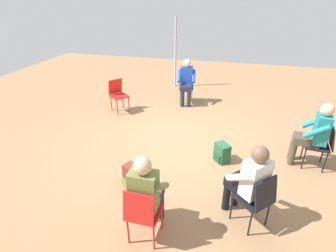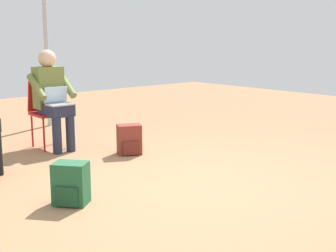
# 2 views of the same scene
# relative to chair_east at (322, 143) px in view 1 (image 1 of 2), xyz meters

# --- Properties ---
(ground_plane) EXTENTS (14.93, 14.93, 0.00)m
(ground_plane) POSITION_rel_chair_east_xyz_m (-2.68, 0.18, -0.50)
(ground_plane) COLOR #99704C
(chair_east) EXTENTS (0.48, 0.45, 0.85)m
(chair_east) POSITION_rel_chair_east_xyz_m (0.00, 0.00, 0.00)
(chair_east) COLOR black
(chair_east) RESTS_ON ground
(chair_northwest) EXTENTS (0.58, 0.58, 0.85)m
(chair_northwest) POSITION_rel_chair_east_xyz_m (-4.54, 1.49, 0.00)
(chair_northwest) COLOR red
(chair_northwest) RESTS_ON ground
(chair_north) EXTENTS (0.46, 0.49, 0.85)m
(chair_north) POSITION_rel_chair_east_xyz_m (-2.92, 2.62, 0.00)
(chair_north) COLOR #1E4799
(chair_north) RESTS_ON ground
(chair_southeast) EXTENTS (0.58, 0.58, 0.85)m
(chair_southeast) POSITION_rel_chair_east_xyz_m (-1.19, -1.71, 0.00)
(chair_southeast) COLOR black
(chair_southeast) RESTS_ON ground
(chair_south) EXTENTS (0.41, 0.45, 0.85)m
(chair_south) POSITION_rel_chair_east_xyz_m (-2.56, -2.29, 0.00)
(chair_south) COLOR red
(chair_south) RESTS_ON ground
(person_with_laptop) EXTENTS (0.50, 0.53, 1.24)m
(person_with_laptop) POSITION_rel_chair_east_xyz_m (-2.55, -2.12, 0.20)
(person_with_laptop) COLOR #23283D
(person_with_laptop) RESTS_ON ground
(person_in_white) EXTENTS (0.63, 0.63, 1.24)m
(person_in_white) POSITION_rel_chair_east_xyz_m (-1.31, -1.59, 0.20)
(person_in_white) COLOR black
(person_in_white) RESTS_ON ground
(person_in_blue) EXTENTS (0.55, 0.56, 1.24)m
(person_in_blue) POSITION_rel_chair_east_xyz_m (-2.89, 2.45, 0.20)
(person_in_blue) COLOR #23283D
(person_in_blue) RESTS_ON ground
(person_in_teal) EXTENTS (0.55, 0.54, 1.24)m
(person_in_teal) POSITION_rel_chair_east_xyz_m (-0.17, 0.02, 0.20)
(person_in_teal) COLOR #4C4233
(person_in_teal) RESTS_ON ground
(backpack_near_laptop_user) EXTENTS (0.34, 0.31, 0.36)m
(backpack_near_laptop_user) POSITION_rel_chair_east_xyz_m (-3.10, -1.28, -0.34)
(backpack_near_laptop_user) COLOR maroon
(backpack_near_laptop_user) RESTS_ON ground
(backpack_by_empty_chair) EXTENTS (0.33, 0.34, 0.36)m
(backpack_by_empty_chair) POSITION_rel_chair_east_xyz_m (-1.70, -0.23, -0.34)
(backpack_by_empty_chair) COLOR #235B38
(backpack_by_empty_chair) RESTS_ON ground
(tent_pole_far) EXTENTS (0.07, 0.07, 2.22)m
(tent_pole_far) POSITION_rel_chair_east_xyz_m (-3.52, 3.86, 0.61)
(tent_pole_far) COLOR #B2B2B7
(tent_pole_far) RESTS_ON ground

